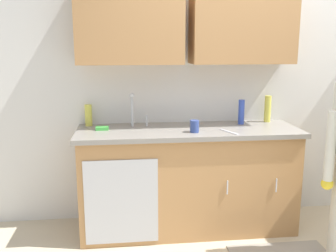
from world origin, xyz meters
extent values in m
cube|color=silver|center=(0.00, 1.05, 1.35)|extent=(4.80, 0.10, 2.70)
cube|color=#B27F4C|center=(-1.04, 0.83, 1.85)|extent=(0.91, 0.34, 0.70)
cube|color=#B27F4C|center=(-0.05, 0.83, 1.85)|extent=(0.91, 0.34, 0.70)
cube|color=#B27F4C|center=(-0.55, 0.70, 0.45)|extent=(1.90, 0.60, 0.90)
cube|color=#B7BABF|center=(-1.15, 0.39, 0.41)|extent=(0.60, 0.01, 0.72)
cylinder|color=silver|center=(-0.27, 0.39, 0.50)|extent=(0.01, 0.01, 0.12)
cylinder|color=silver|center=(0.16, 0.39, 0.50)|extent=(0.01, 0.01, 0.12)
cube|color=gray|center=(-0.55, 0.70, 0.92)|extent=(1.96, 0.66, 0.04)
cube|color=#B7BABF|center=(-1.00, 0.70, 0.92)|extent=(0.50, 0.36, 0.03)
cylinder|color=#B7BABF|center=(-1.04, 0.85, 1.09)|extent=(0.02, 0.02, 0.30)
sphere|color=#B7BABF|center=(-1.04, 0.79, 1.23)|extent=(0.04, 0.04, 0.04)
cylinder|color=#B7BABF|center=(-0.91, 0.85, 0.99)|extent=(0.02, 0.02, 0.10)
cylinder|color=beige|center=(0.38, -0.01, 0.93)|extent=(0.07, 0.07, 0.55)
sphere|color=yellow|center=(0.38, -0.01, 0.65)|extent=(0.09, 0.09, 0.09)
cylinder|color=#D8D14C|center=(-1.43, 0.93, 1.04)|extent=(0.06, 0.06, 0.19)
cylinder|color=#D8D14C|center=(0.25, 0.91, 1.07)|extent=(0.06, 0.06, 0.25)
cylinder|color=#334CB2|center=(-0.03, 0.84, 1.05)|extent=(0.06, 0.06, 0.23)
cylinder|color=#33478C|center=(-0.52, 0.55, 0.99)|extent=(0.08, 0.08, 0.10)
cube|color=silver|center=(-0.23, 0.52, 0.94)|extent=(0.11, 0.23, 0.01)
cube|color=#4CBF4C|center=(-1.30, 0.73, 0.96)|extent=(0.11, 0.07, 0.03)
camera|label=1|loc=(-1.11, -2.53, 1.67)|focal=40.58mm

